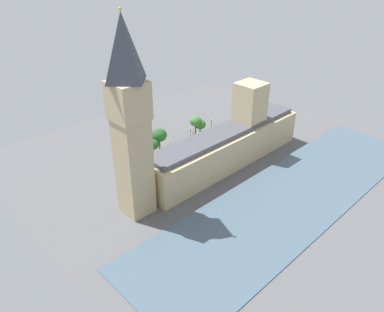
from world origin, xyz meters
The scene contains 16 objects.
ground_plane centered at (0.00, 0.00, 0.00)m, with size 140.68×140.68×0.00m, color #565659.
river_thames centered at (-31.53, 0.00, 0.12)m, with size 32.47×126.61×0.25m, color #475B6B.
parliament_building centered at (-1.99, -2.12, 8.11)m, with size 13.95×70.68×28.50m.
clock_tower centered at (-2.41, 40.98, 30.54)m, with size 9.44×9.44×59.01m.
car_yellow_cab_far_end centered at (15.32, -27.11, 0.89)m, with size 2.34×4.72×1.74m.
double_decker_bus_trailing centered at (15.59, -15.51, 2.63)m, with size 3.40×10.67×4.75m.
car_dark_green_kerbside centered at (14.21, 8.58, 0.88)m, with size 1.85×4.07×1.74m.
car_black_under_trees centered at (13.46, 14.46, 0.89)m, with size 2.04×4.51×1.74m.
pedestrian_opposite_hall centered at (6.93, 5.90, 0.70)m, with size 0.55×0.44×1.57m.
pedestrian_leading centered at (6.13, -7.83, 0.74)m, with size 0.68×0.61×1.64m.
plane_tree_corner centered at (22.28, -8.27, 7.10)m, with size 5.04×5.04×9.30m.
plane_tree_midblock centered at (20.90, 16.15, 5.34)m, with size 4.87×4.87×7.45m.
plane_tree_near_tower centered at (21.28, -10.05, 5.44)m, with size 4.83×4.83×7.53m.
plane_tree_by_river_gate centered at (21.98, 11.89, 7.50)m, with size 6.02×6.02×10.10m.
street_lamp_slot_10 centered at (21.43, -17.22, 4.04)m, with size 0.56×0.56×5.71m.
street_lamp_slot_11 centered at (21.54, -4.74, 3.97)m, with size 0.56×0.56×5.61m.
Camera 1 is at (-80.49, 92.97, 70.59)m, focal length 34.70 mm.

